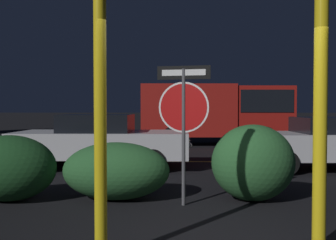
% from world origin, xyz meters
% --- Properties ---
extents(road_center_stripe, '(42.12, 0.12, 0.01)m').
position_xyz_m(road_center_stripe, '(0.00, 6.89, 0.00)').
color(road_center_stripe, gold).
rests_on(road_center_stripe, ground_plane).
extents(stop_sign, '(0.87, 0.17, 2.29)m').
position_xyz_m(stop_sign, '(-0.38, 1.85, 1.61)').
color(stop_sign, '#4C4C51').
rests_on(stop_sign, ground_plane).
extents(yellow_pole_left, '(0.13, 0.13, 3.28)m').
position_xyz_m(yellow_pole_left, '(-1.24, -0.48, 1.64)').
color(yellow_pole_left, yellow).
rests_on(yellow_pole_left, ground_plane).
extents(yellow_pole_right, '(0.15, 0.15, 3.26)m').
position_xyz_m(yellow_pole_right, '(1.15, -0.02, 1.63)').
color(yellow_pole_right, yellow).
rests_on(yellow_pole_right, ground_plane).
extents(hedge_bush_1, '(1.64, 1.15, 1.14)m').
position_xyz_m(hedge_bush_1, '(-3.40, 2.02, 0.57)').
color(hedge_bush_1, '#19421E').
rests_on(hedge_bush_1, ground_plane).
extents(hedge_bush_2, '(1.88, 1.17, 1.00)m').
position_xyz_m(hedge_bush_2, '(-1.56, 2.20, 0.50)').
color(hedge_bush_2, '#285B2D').
rests_on(hedge_bush_2, ground_plane).
extents(hedge_bush_3, '(1.43, 1.12, 1.32)m').
position_xyz_m(hedge_bush_3, '(0.81, 2.20, 0.66)').
color(hedge_bush_3, '#285B2D').
rests_on(hedge_bush_3, ground_plane).
extents(passing_car_2, '(4.73, 2.14, 1.43)m').
position_xyz_m(passing_car_2, '(-2.60, 5.74, 0.73)').
color(passing_car_2, silver).
rests_on(passing_car_2, ground_plane).
extents(passing_car_3, '(4.58, 2.13, 1.37)m').
position_xyz_m(passing_car_3, '(3.39, 5.63, 0.70)').
color(passing_car_3, silver).
rests_on(passing_car_3, ground_plane).
extents(delivery_truck, '(6.56, 2.75, 2.62)m').
position_xyz_m(delivery_truck, '(1.21, 12.33, 1.52)').
color(delivery_truck, maroon).
rests_on(delivery_truck, ground_plane).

